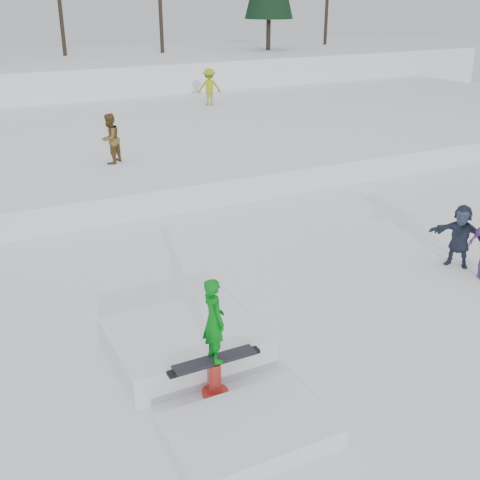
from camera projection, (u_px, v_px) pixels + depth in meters
name	position (u px, v px, depth m)	size (l,w,h in m)	color
ground	(264.00, 331.00, 11.73)	(120.00, 120.00, 0.00)	white
snow_berm	(19.00, 80.00, 35.89)	(60.00, 14.00, 2.40)	white
snow_midrise	(74.00, 141.00, 24.71)	(50.00, 18.00, 0.80)	white
walker_olive	(110.00, 139.00, 19.80)	(0.80, 0.63, 1.65)	brown
walker_ygreen	(209.00, 87.00, 29.87)	(1.15, 0.66, 1.79)	#8E9E12
spectator_dark	(460.00, 236.00, 14.27)	(1.42, 0.45, 1.53)	#262F43
jib_rail_feature	(201.00, 361.00, 10.27)	(2.60, 4.40, 2.11)	white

